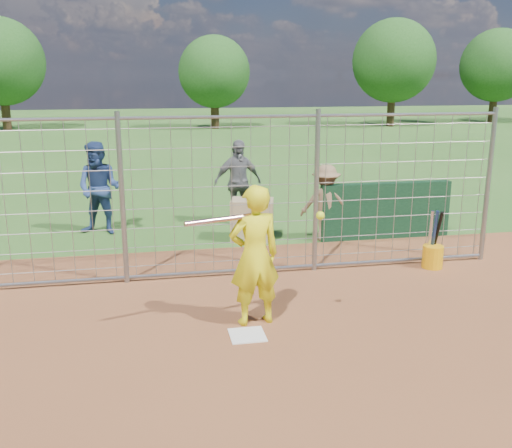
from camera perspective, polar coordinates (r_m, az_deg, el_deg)
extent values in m
plane|color=#2D591E|center=(7.30, -1.15, -10.46)|extent=(100.00, 100.00, 0.00)
cube|color=silver|center=(7.12, -0.88, -11.06)|extent=(0.43, 0.43, 0.02)
cube|color=#11381E|center=(11.36, 12.81, 1.32)|extent=(2.60, 0.20, 1.10)
imported|color=yellow|center=(7.14, -0.15, -3.21)|extent=(0.72, 0.53, 1.81)
imported|color=navy|center=(11.73, -15.40, 3.45)|extent=(1.08, 0.96, 1.85)
imported|color=slate|center=(12.11, -1.84, 4.20)|extent=(1.13, 0.67, 1.81)
imported|color=brown|center=(10.97, 6.96, 2.09)|extent=(1.05, 0.74, 1.47)
cube|color=tan|center=(10.98, -0.39, 0.43)|extent=(0.91, 0.74, 0.80)
cylinder|color=silver|center=(6.78, -3.78, 0.43)|extent=(0.84, 0.32, 0.06)
sphere|color=#DBF419|center=(6.84, 6.45, 0.85)|extent=(0.10, 0.10, 0.10)
cylinder|color=#E7A10C|center=(9.88, 17.24, -3.15)|extent=(0.34, 0.34, 0.38)
cylinder|color=silver|center=(9.80, 17.01, -1.08)|extent=(0.09, 0.17, 0.85)
cylinder|color=navy|center=(9.83, 17.37, -1.06)|extent=(0.06, 0.18, 0.85)
cylinder|color=black|center=(9.85, 17.63, -1.04)|extent=(0.07, 0.29, 0.83)
cylinder|color=gray|center=(8.71, -13.23, 2.35)|extent=(0.08, 0.08, 2.60)
cylinder|color=gray|center=(9.09, 6.03, 3.16)|extent=(0.08, 0.08, 2.60)
cylinder|color=gray|center=(10.35, 22.18, 3.56)|extent=(0.08, 0.08, 2.60)
cylinder|color=gray|center=(8.61, -3.52, 10.64)|extent=(9.00, 0.05, 0.05)
cylinder|color=gray|center=(9.10, -3.29, -4.74)|extent=(9.00, 0.05, 0.05)
cube|color=gray|center=(8.79, -3.40, 2.48)|extent=(9.00, 0.02, 2.50)
cylinder|color=#3F2B19|center=(36.43, -23.77, 10.54)|extent=(0.50, 0.50, 2.52)
sphere|color=#26561E|center=(36.39, -24.19, 14.60)|extent=(4.90, 4.90, 4.90)
cylinder|color=#3F2B19|center=(34.82, -4.13, 11.29)|extent=(0.50, 0.50, 2.16)
sphere|color=#26561E|center=(34.76, -4.20, 14.94)|extent=(4.20, 4.20, 4.20)
cylinder|color=#3F2B19|center=(37.26, 13.36, 11.49)|extent=(0.50, 0.50, 2.59)
sphere|color=#26561E|center=(37.23, 13.61, 15.58)|extent=(5.04, 5.04, 5.04)
cylinder|color=#3F2B19|center=(42.41, 22.62, 11.02)|extent=(0.50, 0.50, 2.45)
sphere|color=#26561E|center=(42.37, 22.96, 14.40)|extent=(4.76, 4.76, 4.76)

